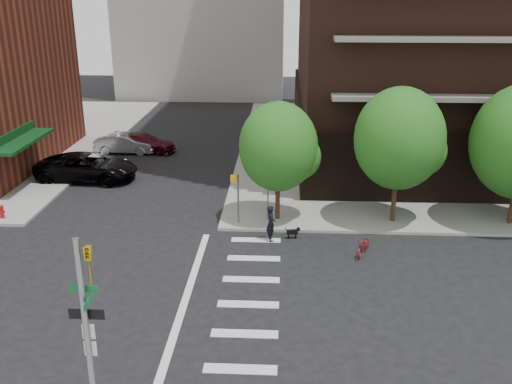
% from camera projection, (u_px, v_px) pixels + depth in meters
% --- Properties ---
extents(ground, '(120.00, 120.00, 0.00)m').
position_uv_depth(ground, '(172.00, 302.00, 22.31)').
color(ground, black).
rests_on(ground, ground).
extents(sidewalk_ne, '(39.00, 33.00, 0.15)m').
position_uv_depth(sidewalk_ne, '(497.00, 148.00, 43.37)').
color(sidewalk_ne, gray).
rests_on(sidewalk_ne, ground).
extents(crosswalk, '(3.85, 13.00, 0.01)m').
position_uv_depth(crosswalk, '(228.00, 304.00, 22.20)').
color(crosswalk, silver).
rests_on(crosswalk, ground).
extents(tree_a, '(4.00, 4.00, 5.90)m').
position_uv_depth(tree_a, '(278.00, 147.00, 28.73)').
color(tree_a, '#301E11').
rests_on(tree_a, sidewalk_ne).
extents(tree_b, '(4.50, 4.50, 6.65)m').
position_uv_depth(tree_b, '(399.00, 139.00, 28.27)').
color(tree_b, '#301E11').
rests_on(tree_b, sidewalk_ne).
extents(traffic_signal, '(0.90, 0.75, 6.00)m').
position_uv_depth(traffic_signal, '(92.00, 363.00, 14.37)').
color(traffic_signal, slate).
rests_on(traffic_signal, sidewalk_s).
extents(pedestrian_signal, '(2.18, 0.67, 2.60)m').
position_uv_depth(pedestrian_signal, '(245.00, 191.00, 29.01)').
color(pedestrian_signal, slate).
rests_on(pedestrian_signal, sidewalk_ne).
extents(fire_hydrant, '(0.24, 0.24, 0.73)m').
position_uv_depth(fire_hydrant, '(2.00, 211.00, 29.95)').
color(fire_hydrant, '#A50C0C').
rests_on(fire_hydrant, sidewalk_nw).
extents(parked_car_black, '(3.17, 6.40, 1.75)m').
position_uv_depth(parked_car_black, '(87.00, 167.00, 36.13)').
color(parked_car_black, black).
rests_on(parked_car_black, ground).
extents(parked_car_maroon, '(2.44, 5.01, 1.40)m').
position_uv_depth(parked_car_maroon, '(143.00, 143.00, 42.41)').
color(parked_car_maroon, '#451019').
rests_on(parked_car_maroon, ground).
extents(parked_car_silver, '(1.58, 4.44, 1.46)m').
position_uv_depth(parked_car_silver, '(125.00, 143.00, 42.14)').
color(parked_car_silver, '#98999F').
rests_on(parked_car_silver, ground).
extents(scooter, '(1.20, 1.79, 0.89)m').
position_uv_depth(scooter, '(364.00, 246.00, 26.17)').
color(scooter, maroon).
rests_on(scooter, ground).
extents(dog_walker, '(0.75, 0.59, 1.81)m').
position_uv_depth(dog_walker, '(271.00, 223.00, 27.46)').
color(dog_walker, black).
rests_on(dog_walker, ground).
extents(dog, '(0.66, 0.25, 0.55)m').
position_uv_depth(dog, '(293.00, 232.00, 27.89)').
color(dog, black).
rests_on(dog, ground).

